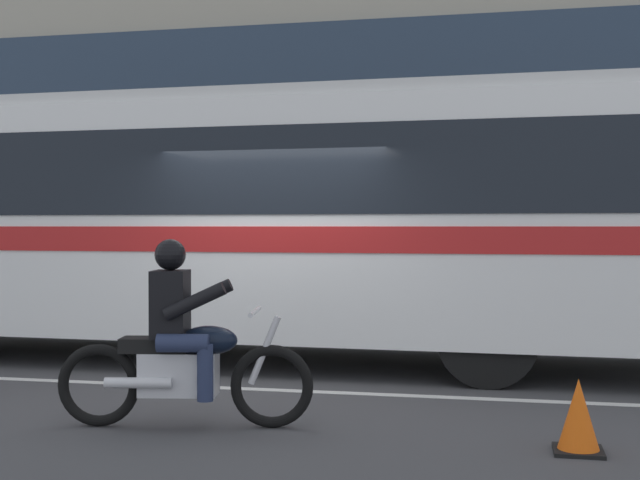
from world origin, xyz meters
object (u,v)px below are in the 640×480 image
(motorcycle_with_rider, at_px, (183,348))
(traffic_cone, at_px, (578,418))
(fire_hydrant, at_px, (139,296))
(transit_bus, at_px, (226,209))

(motorcycle_with_rider, distance_m, traffic_cone, 3.17)
(fire_hydrant, height_order, traffic_cone, fire_hydrant)
(motorcycle_with_rider, height_order, traffic_cone, motorcycle_with_rider)
(transit_bus, relative_size, traffic_cone, 21.50)
(motorcycle_with_rider, xyz_separation_m, fire_hydrant, (-3.30, 6.45, -0.14))
(transit_bus, distance_m, traffic_cone, 5.60)
(fire_hydrant, bearing_deg, traffic_cone, -45.67)
(motorcycle_with_rider, xyz_separation_m, traffic_cone, (3.15, -0.15, -0.40))
(transit_bus, relative_size, motorcycle_with_rider, 5.57)
(transit_bus, distance_m, fire_hydrant, 4.11)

